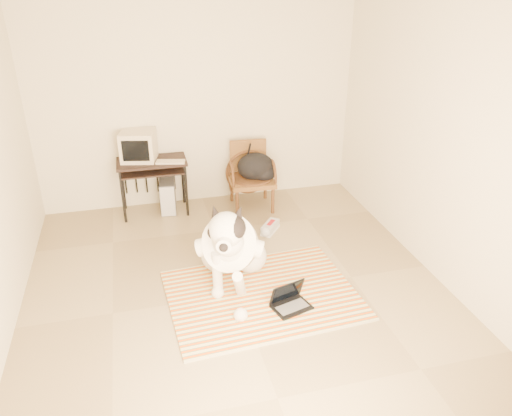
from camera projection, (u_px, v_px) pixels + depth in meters
name	position (u px, v px, depth m)	size (l,w,h in m)	color
floor	(239.00, 294.00, 4.79)	(4.50, 4.50, 0.00)	#937F5A
wall_back	(197.00, 99.00, 6.15)	(4.50, 4.50, 0.00)	beige
wall_front	(343.00, 338.00, 2.24)	(4.50, 4.50, 0.00)	beige
wall_right	(446.00, 144.00, 4.64)	(4.50, 4.50, 0.00)	beige
rug	(262.00, 295.00, 4.77)	(1.83, 1.44, 0.02)	#E1520B
dog	(231.00, 247.00, 4.81)	(0.73, 1.40, 1.01)	white
laptop	(290.00, 301.00, 4.57)	(0.39, 0.33, 0.24)	black
computer_desk	(152.00, 168.00, 6.10)	(0.84, 0.47, 0.70)	black
crt_monitor	(138.00, 146.00, 6.02)	(0.47, 0.46, 0.36)	beige
desk_keyboard	(171.00, 162.00, 6.00)	(0.34, 0.13, 0.02)	beige
pc_tower	(168.00, 195.00, 6.35)	(0.23, 0.46, 0.41)	#525254
rattan_chair	(251.00, 176.00, 6.36)	(0.58, 0.56, 0.83)	brown
backpack	(257.00, 168.00, 6.28)	(0.48, 0.39, 0.35)	black
sneaker_left	(242.00, 236.00, 5.73)	(0.18, 0.31, 0.10)	silver
sneaker_right	(270.00, 228.00, 5.89)	(0.29, 0.32, 0.11)	silver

